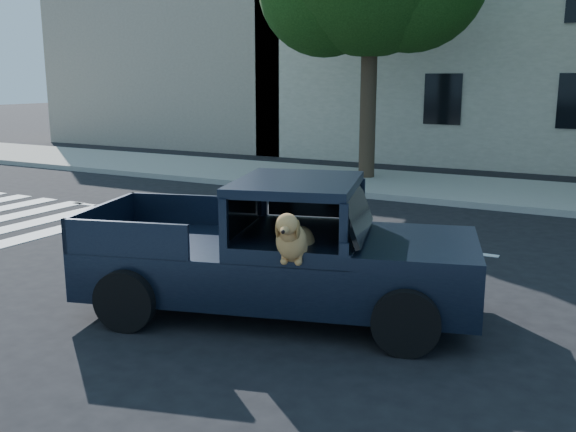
# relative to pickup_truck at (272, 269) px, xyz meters

# --- Properties ---
(ground) EXTENTS (120.00, 120.00, 0.00)m
(ground) POSITION_rel_pickup_truck_xyz_m (1.17, 0.57, -0.57)
(ground) COLOR black
(ground) RESTS_ON ground
(far_sidewalk) EXTENTS (60.00, 4.00, 0.15)m
(far_sidewalk) POSITION_rel_pickup_truck_xyz_m (1.17, 9.77, -0.49)
(far_sidewalk) COLOR gray
(far_sidewalk) RESTS_ON ground
(building_left) EXTENTS (12.00, 6.00, 8.00)m
(building_left) POSITION_rel_pickup_truck_xyz_m (-13.83, 17.07, 3.43)
(building_left) COLOR tan
(building_left) RESTS_ON ground
(pickup_truck) EXTENTS (5.01, 3.08, 1.68)m
(pickup_truck) POSITION_rel_pickup_truck_xyz_m (0.00, 0.00, 0.00)
(pickup_truck) COLOR black
(pickup_truck) RESTS_ON ground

